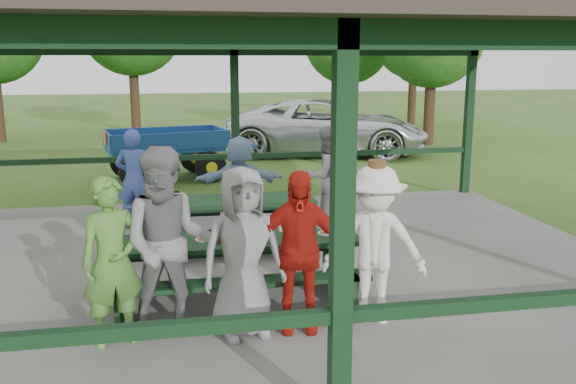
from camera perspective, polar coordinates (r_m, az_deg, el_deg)
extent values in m
plane|color=#2E541A|center=(8.41, -2.15, -7.41)|extent=(90.00, 90.00, 0.00)
cube|color=#63635F|center=(8.39, -2.15, -7.09)|extent=(10.00, 8.00, 0.10)
cube|color=black|center=(4.37, 5.05, -4.21)|extent=(0.15, 0.15, 3.00)
cube|color=black|center=(11.75, -4.96, 6.25)|extent=(0.15, 0.15, 3.00)
cube|color=black|center=(13.12, 16.53, 6.42)|extent=(0.15, 0.15, 3.00)
cube|color=black|center=(11.84, -16.55, 2.90)|extent=(4.65, 0.10, 0.10)
cube|color=black|center=(12.29, 6.32, 3.67)|extent=(4.65, 0.10, 0.10)
cube|color=black|center=(4.19, 5.43, 14.48)|extent=(9.80, 0.15, 0.20)
cube|color=black|center=(11.68, -5.09, 13.09)|extent=(9.80, 0.15, 0.20)
cube|color=#312823|center=(7.92, -2.35, 15.09)|extent=(10.60, 8.60, 0.24)
cube|color=black|center=(6.96, -5.13, -4.59)|extent=(2.86, 0.75, 0.06)
cube|color=black|center=(6.53, -4.60, -8.47)|extent=(2.86, 0.28, 0.05)
cube|color=black|center=(7.57, -5.49, -5.51)|extent=(2.86, 0.28, 0.05)
cube|color=black|center=(7.07, -15.30, -7.66)|extent=(0.06, 0.70, 0.75)
cube|color=black|center=(7.28, 4.83, -6.66)|extent=(0.06, 0.70, 0.75)
cube|color=black|center=(7.12, -15.23, -8.80)|extent=(0.06, 1.39, 0.45)
cube|color=black|center=(7.33, 4.81, -7.77)|extent=(0.06, 1.39, 0.45)
cube|color=black|center=(8.89, -5.46, -0.84)|extent=(2.44, 0.75, 0.06)
cube|color=black|center=(8.43, -5.08, -3.64)|extent=(2.44, 0.28, 0.05)
cube|color=black|center=(9.50, -5.73, -1.82)|extent=(2.44, 0.28, 0.05)
cube|color=black|center=(8.95, -12.07, -3.25)|extent=(0.06, 0.70, 0.75)
cube|color=black|center=(9.12, 1.11, -2.68)|extent=(0.06, 0.70, 0.75)
cube|color=black|center=(8.99, -12.03, -4.17)|extent=(0.06, 1.39, 0.45)
cube|color=black|center=(9.16, 1.10, -3.58)|extent=(0.06, 1.39, 0.45)
cylinder|color=white|center=(6.93, -13.80, -4.65)|extent=(0.22, 0.22, 0.01)
torus|color=#A6713B|center=(6.91, -14.15, -4.53)|extent=(0.10, 0.10, 0.03)
torus|color=#A6713B|center=(6.90, -13.48, -4.51)|extent=(0.10, 0.10, 0.03)
torus|color=#A6713B|center=(6.97, -13.79, -4.37)|extent=(0.10, 0.10, 0.03)
cylinder|color=white|center=(6.92, -7.76, -4.42)|extent=(0.22, 0.22, 0.01)
torus|color=#A6713B|center=(6.90, -8.09, -4.30)|extent=(0.10, 0.10, 0.03)
torus|color=#A6713B|center=(6.90, -7.43, -4.28)|extent=(0.10, 0.10, 0.03)
torus|color=#A6713B|center=(6.96, -7.79, -4.14)|extent=(0.10, 0.10, 0.03)
cylinder|color=white|center=(6.99, -2.05, -4.15)|extent=(0.22, 0.22, 0.01)
torus|color=#A6713B|center=(6.96, -2.35, -4.04)|extent=(0.10, 0.10, 0.03)
torus|color=#A6713B|center=(6.97, -1.70, -4.01)|extent=(0.10, 0.10, 0.03)
torus|color=#A6713B|center=(7.02, -2.11, -3.88)|extent=(0.10, 0.10, 0.03)
cylinder|color=white|center=(7.12, 3.66, -3.85)|extent=(0.22, 0.22, 0.01)
torus|color=#A6713B|center=(7.09, 3.39, -3.74)|extent=(0.10, 0.10, 0.03)
torus|color=#A6713B|center=(7.11, 4.01, -3.70)|extent=(0.10, 0.10, 0.03)
torus|color=#A6713B|center=(7.16, 3.57, -3.58)|extent=(0.10, 0.10, 0.03)
cylinder|color=#381E0F|center=(6.74, -12.10, -4.67)|extent=(0.06, 0.06, 0.10)
cylinder|color=#381E0F|center=(6.74, -11.44, -4.65)|extent=(0.06, 0.06, 0.10)
cylinder|color=#381E0F|center=(6.75, -6.57, -4.45)|extent=(0.06, 0.06, 0.10)
cylinder|color=#381E0F|center=(6.80, -2.22, -4.24)|extent=(0.06, 0.06, 0.10)
cylinder|color=#381E0F|center=(6.81, -1.60, -4.21)|extent=(0.06, 0.06, 0.10)
cylinder|color=#381E0F|center=(6.84, 0.10, -4.12)|extent=(0.06, 0.06, 0.10)
cone|color=white|center=(7.10, -10.72, -3.73)|extent=(0.09, 0.09, 0.10)
cone|color=white|center=(7.16, -2.39, -3.37)|extent=(0.09, 0.09, 0.10)
cone|color=white|center=(7.20, -0.58, -3.29)|extent=(0.09, 0.09, 0.10)
cone|color=white|center=(7.23, 0.78, -3.22)|extent=(0.09, 0.09, 0.10)
cone|color=white|center=(7.29, 3.00, -3.10)|extent=(0.09, 0.09, 0.10)
imported|color=#528B36|center=(6.12, -16.10, -6.32)|extent=(0.70, 0.57, 1.67)
imported|color=gray|center=(6.11, -11.10, -4.80)|extent=(0.96, 0.76, 1.93)
imported|color=gray|center=(6.08, -4.25, -5.67)|extent=(0.94, 0.71, 1.73)
imported|color=#B21912|center=(6.18, 0.90, -5.58)|extent=(1.03, 0.55, 1.67)
imported|color=white|center=(6.45, 8.11, -4.92)|extent=(1.22, 0.92, 1.68)
cylinder|color=brown|center=(6.26, 8.32, 1.92)|extent=(0.40, 0.40, 0.02)
cylinder|color=brown|center=(6.25, 8.34, 2.46)|extent=(0.24, 0.24, 0.11)
imported|color=#87A9D1|center=(9.85, -4.54, 0.81)|extent=(1.44, 0.47, 1.55)
imported|color=#4159A9|center=(10.24, -14.20, 1.18)|extent=(0.66, 0.50, 1.64)
imported|color=gray|center=(10.06, 3.55, 1.45)|extent=(0.98, 0.87, 1.68)
imported|color=silver|center=(18.44, 3.65, 6.08)|extent=(6.52, 4.30, 1.66)
cube|color=navy|center=(14.78, -11.31, 4.06)|extent=(2.92, 1.91, 0.12)
cube|color=navy|center=(14.10, -10.76, 4.68)|extent=(2.64, 0.65, 0.38)
cube|color=navy|center=(15.40, -11.88, 5.27)|extent=(2.64, 0.65, 0.38)
cube|color=navy|center=(14.53, -16.55, 4.61)|extent=(0.35, 1.33, 0.38)
cube|color=navy|center=(15.08, -6.32, 5.31)|extent=(0.35, 1.33, 0.38)
cylinder|color=black|center=(13.99, -14.07, 1.79)|extent=(0.75, 0.33, 0.73)
cylinder|color=yellow|center=(13.99, -14.07, 1.79)|extent=(0.31, 0.27, 0.27)
cylinder|color=black|center=(15.39, -14.96, 2.68)|extent=(0.75, 0.33, 0.73)
cylinder|color=yellow|center=(15.39, -14.96, 2.68)|extent=(0.31, 0.27, 0.27)
cylinder|color=black|center=(14.36, -7.25, 2.33)|extent=(0.75, 0.33, 0.73)
cylinder|color=yellow|center=(14.36, -7.25, 2.33)|extent=(0.31, 0.27, 0.27)
cylinder|color=black|center=(15.73, -8.72, 3.16)|extent=(0.75, 0.33, 0.73)
cylinder|color=yellow|center=(15.73, -8.72, 3.16)|extent=(0.31, 0.27, 0.27)
cube|color=navy|center=(15.27, -4.57, 4.16)|extent=(0.95, 0.29, 0.08)
cone|color=#F2590C|center=(14.52, -16.76, 4.97)|extent=(0.10, 0.38, 0.38)
cylinder|color=#301D13|center=(24.35, -14.15, 8.89)|extent=(0.36, 0.36, 3.04)
sphere|color=#1F4B14|center=(24.35, -14.49, 15.04)|extent=(3.90, 3.90, 3.90)
cylinder|color=#301D13|center=(23.88, 5.54, 8.62)|extent=(0.36, 0.36, 2.61)
sphere|color=#1F4B14|center=(23.84, 5.66, 14.00)|extent=(3.34, 3.34, 3.34)
cylinder|color=#301D13|center=(21.08, 13.10, 7.87)|extent=(0.36, 0.36, 2.62)
sphere|color=#1F4B14|center=(21.04, 13.41, 13.98)|extent=(3.35, 3.35, 3.35)
cylinder|color=#301D13|center=(27.76, 11.55, 9.07)|extent=(0.36, 0.36, 2.73)
sphere|color=#1F4B14|center=(27.74, 11.77, 13.91)|extent=(3.49, 3.49, 3.49)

